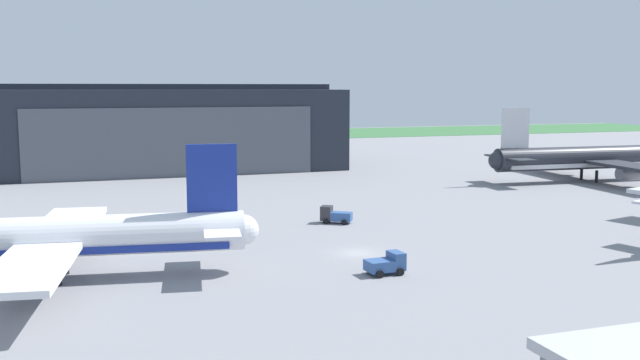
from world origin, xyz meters
TOP-DOWN VIEW (x-y plane):
  - ground_plane at (0.00, 0.00)m, footprint 440.00×440.00m
  - grass_field_strip at (0.00, 188.22)m, footprint 440.00×56.00m
  - maintenance_hangar at (-10.27, 87.55)m, footprint 73.33×33.91m
  - airliner_far_right at (64.59, 40.03)m, footprint 45.53×39.47m
  - airliner_near_left at (-31.01, -0.79)m, footprint 39.06×35.07m
  - ops_van at (3.38, 16.57)m, footprint 4.25×3.57m
  - stair_truck at (-0.60, -8.77)m, footprint 3.70×2.66m

SIDE VIEW (x-z plane):
  - ground_plane at x=0.00m, z-range 0.00..0.00m
  - grass_field_strip at x=0.00m, z-range 0.00..0.08m
  - stair_truck at x=-0.60m, z-range -0.04..2.02m
  - ops_van at x=3.38m, z-range -0.06..2.14m
  - airliner_near_left at x=-31.01m, z-range -2.27..10.01m
  - airliner_far_right at x=64.59m, z-range -2.69..11.22m
  - maintenance_hangar at x=-10.27m, z-range -0.46..17.81m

